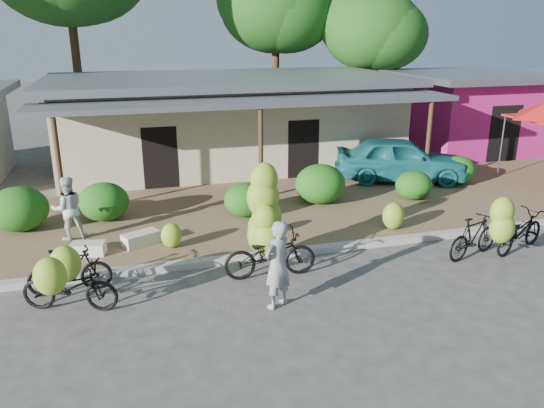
% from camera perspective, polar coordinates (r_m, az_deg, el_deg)
% --- Properties ---
extents(ground, '(100.00, 100.00, 0.00)m').
position_cam_1_polar(ground, '(10.80, 7.29, -9.43)').
color(ground, '#44413F').
rests_on(ground, ground).
extents(sidewalk, '(60.00, 6.00, 0.12)m').
position_cam_1_polar(sidewalk, '(15.11, -0.10, -0.76)').
color(sidewalk, brown).
rests_on(sidewalk, ground).
extents(curb, '(60.00, 0.25, 0.15)m').
position_cam_1_polar(curb, '(12.44, 3.70, -5.04)').
color(curb, '#A8A399').
rests_on(curb, ground).
extents(shop_main, '(13.00, 8.50, 3.35)m').
position_cam_1_polar(shop_main, '(20.32, -4.74, 8.98)').
color(shop_main, beige).
rests_on(shop_main, ground).
extents(shop_pink, '(6.00, 6.00, 3.25)m').
position_cam_1_polar(shop_pink, '(24.65, 20.26, 9.45)').
color(shop_pink, '#BE1D59').
rests_on(shop_pink, ground).
extents(tree_center_right, '(5.32, 5.21, 8.03)m').
position_cam_1_polar(tree_center_right, '(26.38, -0.09, 20.60)').
color(tree_center_right, '#44321B').
rests_on(tree_center_right, ground).
extents(tree_near_right, '(4.69, 4.53, 6.79)m').
position_cam_1_polar(tree_near_right, '(25.90, 10.19, 18.16)').
color(tree_near_right, '#44321B').
rests_on(tree_near_right, ground).
extents(hedge_0, '(1.46, 1.31, 1.14)m').
position_cam_1_polar(hedge_0, '(14.79, -25.60, -0.49)').
color(hedge_0, '#145413').
rests_on(hedge_0, sidewalk).
extents(hedge_1, '(1.32, 1.19, 1.03)m').
position_cam_1_polar(hedge_1, '(14.77, -17.66, 0.24)').
color(hedge_1, '#145413').
rests_on(hedge_1, sidewalk).
extents(hedge_2, '(1.19, 1.07, 0.93)m').
position_cam_1_polar(hedge_2, '(14.40, -2.84, 0.44)').
color(hedge_2, '#145413').
rests_on(hedge_2, sidewalk).
extents(hedge_3, '(1.49, 1.34, 1.16)m').
position_cam_1_polar(hedge_3, '(15.53, 5.21, 2.17)').
color(hedge_3, '#145413').
rests_on(hedge_3, sidewalk).
extents(hedge_4, '(1.12, 1.00, 0.87)m').
position_cam_1_polar(hedge_4, '(16.40, 15.00, 1.96)').
color(hedge_4, '#145413').
rests_on(hedge_4, sidewalk).
extents(hedge_5, '(1.16, 1.04, 0.91)m').
position_cam_1_polar(hedge_5, '(18.60, 19.40, 3.50)').
color(hedge_5, '#145413').
rests_on(hedge_5, sidewalk).
extents(bike_far_left, '(1.91, 1.44, 1.35)m').
position_cam_1_polar(bike_far_left, '(10.48, -21.18, -8.15)').
color(bike_far_left, black).
rests_on(bike_far_left, ground).
extents(bike_left, '(1.62, 1.14, 1.27)m').
position_cam_1_polar(bike_left, '(11.05, -21.03, -6.59)').
color(bike_left, black).
rests_on(bike_left, ground).
extents(bike_center, '(1.98, 1.24, 2.36)m').
position_cam_1_polar(bike_center, '(11.22, -0.52, -3.13)').
color(bike_center, black).
rests_on(bike_center, ground).
extents(bike_right, '(1.72, 1.34, 1.61)m').
position_cam_1_polar(bike_right, '(12.77, 21.66, -2.82)').
color(bike_right, black).
rests_on(bike_right, ground).
extents(bike_far_right, '(1.93, 1.24, 0.96)m').
position_cam_1_polar(bike_far_right, '(13.74, 25.10, -2.71)').
color(bike_far_right, black).
rests_on(bike_far_right, ground).
extents(loose_banana_a, '(0.49, 0.41, 0.61)m').
position_cam_1_polar(loose_banana_a, '(12.59, -10.77, -3.34)').
color(loose_banana_a, '#94B92E').
rests_on(loose_banana_a, sidewalk).
extents(loose_banana_b, '(0.46, 0.39, 0.58)m').
position_cam_1_polar(loose_banana_b, '(13.02, -1.60, -2.35)').
color(loose_banana_b, '#94B92E').
rests_on(loose_banana_b, sidewalk).
extents(loose_banana_c, '(0.57, 0.49, 0.72)m').
position_cam_1_polar(loose_banana_c, '(13.83, 12.93, -1.24)').
color(loose_banana_c, '#94B92E').
rests_on(loose_banana_c, sidewalk).
extents(sack_near, '(0.94, 0.73, 0.30)m').
position_cam_1_polar(sack_near, '(12.97, -13.92, -3.64)').
color(sack_near, beige).
rests_on(sack_near, sidewalk).
extents(sack_far, '(0.81, 0.53, 0.28)m').
position_cam_1_polar(sack_far, '(12.76, -19.16, -4.55)').
color(sack_far, beige).
rests_on(sack_far, sidewalk).
extents(vendor, '(0.75, 0.67, 1.71)m').
position_cam_1_polar(vendor, '(9.85, 0.58, -6.55)').
color(vendor, gray).
rests_on(vendor, ground).
extents(bystander, '(0.86, 0.74, 1.56)m').
position_cam_1_polar(bystander, '(13.64, -21.11, -0.45)').
color(bystander, silver).
rests_on(bystander, sidewalk).
extents(teal_van, '(4.68, 3.14, 1.48)m').
position_cam_1_polar(teal_van, '(18.29, 13.67, 4.71)').
color(teal_van, '#18666E').
rests_on(teal_van, sidewalk).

